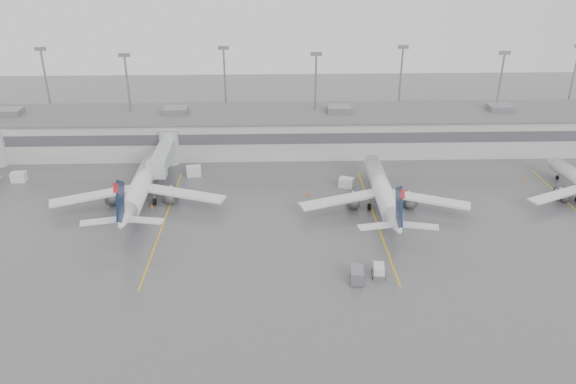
{
  "coord_description": "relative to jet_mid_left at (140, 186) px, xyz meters",
  "views": [
    {
      "loc": [
        0.49,
        -58.57,
        43.11
      ],
      "look_at": [
        2.98,
        24.0,
        5.0
      ],
      "focal_mm": 35.0,
      "sensor_mm": 36.0,
      "label": 1
    }
  ],
  "objects": [
    {
      "name": "ground",
      "position": [
        22.46,
        -30.71,
        -3.37
      ],
      "size": [
        260.0,
        260.0,
        0.0
      ],
      "primitive_type": "plane",
      "color": "#4D4D4F",
      "rests_on": "ground"
    },
    {
      "name": "terminal",
      "position": [
        22.45,
        27.27,
        0.8
      ],
      "size": [
        152.0,
        17.0,
        9.45
      ],
      "color": "#A0A09B",
      "rests_on": "ground"
    },
    {
      "name": "light_masts",
      "position": [
        22.46,
        33.04,
        8.66
      ],
      "size": [
        142.4,
        8.0,
        20.6
      ],
      "color": "gray",
      "rests_on": "ground"
    },
    {
      "name": "jet_bridge_right",
      "position": [
        1.96,
        15.01,
        0.5
      ],
      "size": [
        4.0,
        17.2,
        7.0
      ],
      "color": "#A3A6A9",
      "rests_on": "ground"
    },
    {
      "name": "stand_markings",
      "position": [
        22.46,
        -6.71,
        -3.36
      ],
      "size": [
        105.25,
        40.0,
        0.01
      ],
      "color": "#E7AC0D",
      "rests_on": "ground"
    },
    {
      "name": "jet_mid_left",
      "position": [
        0.0,
        0.0,
        0.0
      ],
      "size": [
        29.89,
        33.51,
        10.84
      ],
      "rotation": [
        0.0,
        0.0,
        0.02
      ],
      "color": "silver",
      "rests_on": "ground"
    },
    {
      "name": "jet_mid_right",
      "position": [
        41.73,
        -3.08,
        -0.11
      ],
      "size": [
        28.93,
        32.43,
        10.49
      ],
      "rotation": [
        0.0,
        0.0,
        -0.02
      ],
      "color": "silver",
      "rests_on": "ground"
    },
    {
      "name": "baggage_tug",
      "position": [
        37.45,
        -24.02,
        -2.7
      ],
      "size": [
        1.99,
        2.82,
        1.71
      ],
      "rotation": [
        0.0,
        0.0,
        -0.11
      ],
      "color": "silver",
      "rests_on": "ground"
    },
    {
      "name": "baggage_cart",
      "position": [
        34.25,
        -25.22,
        -2.37
      ],
      "size": [
        2.03,
        3.16,
        1.92
      ],
      "rotation": [
        0.0,
        0.0,
        -0.11
      ],
      "color": "slate",
      "rests_on": "ground"
    },
    {
      "name": "gse_uld_a",
      "position": [
        -25.46,
        10.5,
        -2.42
      ],
      "size": [
        2.74,
        1.88,
        1.89
      ],
      "primitive_type": "cube",
      "rotation": [
        0.0,
        0.0,
        0.04
      ],
      "color": "silver",
      "rests_on": "ground"
    },
    {
      "name": "gse_uld_b",
      "position": [
        7.59,
        12.35,
        -2.39
      ],
      "size": [
        3.02,
        2.26,
        1.95
      ],
      "primitive_type": "cube",
      "rotation": [
        0.0,
        0.0,
        0.16
      ],
      "color": "silver",
      "rests_on": "ground"
    },
    {
      "name": "gse_uld_c",
      "position": [
        36.7,
        6.05,
        -2.47
      ],
      "size": [
        3.0,
        2.52,
        1.81
      ],
      "primitive_type": "cube",
      "rotation": [
        0.0,
        0.0,
        -0.38
      ],
      "color": "silver",
      "rests_on": "ground"
    },
    {
      "name": "gse_loader",
      "position": [
        0.33,
        17.92,
        -2.37
      ],
      "size": [
        2.5,
        3.49,
        2.0
      ],
      "primitive_type": "cube",
      "rotation": [
        0.0,
        0.0,
        -0.17
      ],
      "color": "slate",
      "rests_on": "ground"
    },
    {
      "name": "cone_b",
      "position": [
        2.0,
        -1.7,
        -3.02
      ],
      "size": [
        0.44,
        0.44,
        0.69
      ],
      "primitive_type": "cone",
      "color": "#FF5305",
      "rests_on": "ground"
    },
    {
      "name": "cone_c",
      "position": [
        29.2,
        2.37,
        -2.98
      ],
      "size": [
        0.49,
        0.49,
        0.78
      ],
      "primitive_type": "cone",
      "color": "#FF5305",
      "rests_on": "ground"
    },
    {
      "name": "cone_d",
      "position": [
        71.54,
        8.63,
        -3.03
      ],
      "size": [
        0.42,
        0.42,
        0.68
      ],
      "primitive_type": "cone",
      "color": "#FF5305",
      "rests_on": "ground"
    }
  ]
}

